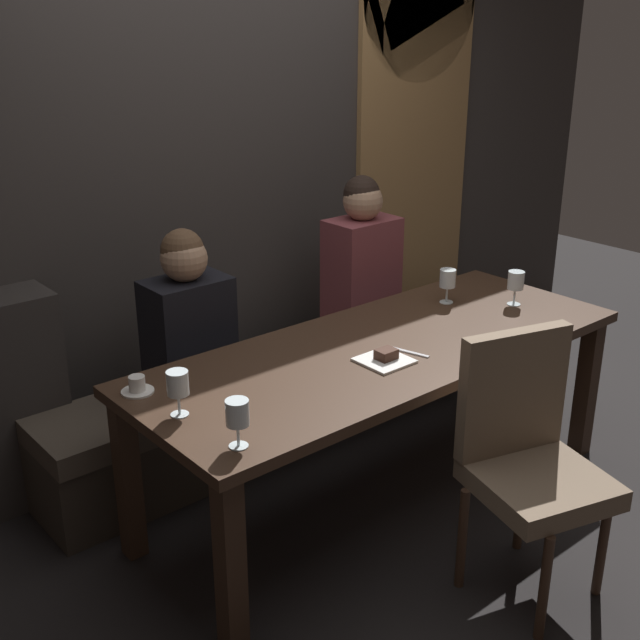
% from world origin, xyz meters
% --- Properties ---
extents(ground, '(9.00, 9.00, 0.00)m').
position_xyz_m(ground, '(0.00, 0.00, 0.00)').
color(ground, black).
extents(back_wall_tiled, '(6.00, 0.12, 3.00)m').
position_xyz_m(back_wall_tiled, '(0.00, 1.22, 1.50)').
color(back_wall_tiled, '#383330').
rests_on(back_wall_tiled, ground).
extents(arched_door, '(0.90, 0.05, 2.55)m').
position_xyz_m(arched_door, '(1.35, 1.15, 1.36)').
color(arched_door, olive).
rests_on(arched_door, ground).
extents(dining_table, '(2.20, 0.84, 0.74)m').
position_xyz_m(dining_table, '(0.00, 0.00, 0.65)').
color(dining_table, '#342217').
rests_on(dining_table, ground).
extents(banquette_bench, '(2.50, 0.44, 0.45)m').
position_xyz_m(banquette_bench, '(0.00, 0.70, 0.23)').
color(banquette_bench, '#312A23').
rests_on(banquette_bench, ground).
extents(chair_near_side, '(0.55, 0.55, 0.98)m').
position_xyz_m(chair_near_side, '(0.02, -0.72, 0.56)').
color(chair_near_side, '#3D281C').
rests_on(chair_near_side, ground).
extents(diner_redhead, '(0.36, 0.24, 0.74)m').
position_xyz_m(diner_redhead, '(-0.53, 0.68, 0.80)').
color(diner_redhead, black).
rests_on(diner_redhead, banquette_bench).
extents(diner_bearded, '(0.36, 0.24, 0.83)m').
position_xyz_m(diner_bearded, '(0.52, 0.70, 0.84)').
color(diner_bearded, brown).
rests_on(diner_bearded, banquette_bench).
extents(wine_glass_center_back, '(0.08, 0.08, 0.16)m').
position_xyz_m(wine_glass_center_back, '(-0.94, -0.29, 0.85)').
color(wine_glass_center_back, silver).
rests_on(wine_glass_center_back, dining_table).
extents(wine_glass_end_right, '(0.08, 0.08, 0.16)m').
position_xyz_m(wine_glass_end_right, '(0.59, 0.18, 0.85)').
color(wine_glass_end_right, silver).
rests_on(wine_glass_end_right, dining_table).
extents(wine_glass_center_front, '(0.08, 0.08, 0.16)m').
position_xyz_m(wine_glass_center_front, '(-0.97, 0.01, 0.85)').
color(wine_glass_center_front, silver).
rests_on(wine_glass_center_front, dining_table).
extents(wine_glass_end_left, '(0.08, 0.08, 0.16)m').
position_xyz_m(wine_glass_end_left, '(0.81, -0.05, 0.85)').
color(wine_glass_end_left, silver).
rests_on(wine_glass_end_left, dining_table).
extents(espresso_cup, '(0.12, 0.12, 0.06)m').
position_xyz_m(espresso_cup, '(-1.00, 0.27, 0.77)').
color(espresso_cup, white).
rests_on(espresso_cup, dining_table).
extents(dessert_plate, '(0.19, 0.19, 0.05)m').
position_xyz_m(dessert_plate, '(-0.12, -0.12, 0.75)').
color(dessert_plate, white).
rests_on(dessert_plate, dining_table).
extents(fork_on_table, '(0.06, 0.17, 0.01)m').
position_xyz_m(fork_on_table, '(0.02, -0.13, 0.74)').
color(fork_on_table, silver).
rests_on(fork_on_table, dining_table).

